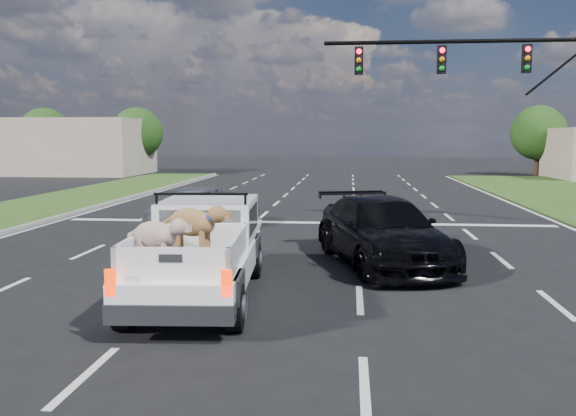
% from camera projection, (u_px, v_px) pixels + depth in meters
% --- Properties ---
extents(ground, '(160.00, 160.00, 0.00)m').
position_uv_depth(ground, '(266.00, 297.00, 11.45)').
color(ground, black).
rests_on(ground, ground).
extents(road_markings, '(17.75, 60.00, 0.01)m').
position_uv_depth(road_markings, '(297.00, 239.00, 17.93)').
color(road_markings, silver).
rests_on(road_markings, ground).
extents(traffic_signal, '(9.11, 0.31, 7.00)m').
position_uv_depth(traffic_signal, '(519.00, 85.00, 20.54)').
color(traffic_signal, black).
rests_on(traffic_signal, ground).
extents(building_left, '(10.00, 8.00, 4.40)m').
position_uv_depth(building_left, '(80.00, 147.00, 48.78)').
color(building_left, '#BDA890').
rests_on(building_left, ground).
extents(tree_far_b, '(4.20, 4.20, 5.40)m').
position_uv_depth(tree_far_b, '(45.00, 133.00, 51.03)').
color(tree_far_b, '#332114').
rests_on(tree_far_b, ground).
extents(tree_far_c, '(4.20, 4.20, 5.40)m').
position_uv_depth(tree_far_c, '(137.00, 133.00, 50.23)').
color(tree_far_c, '#332114').
rests_on(tree_far_c, ground).
extents(tree_far_d, '(4.20, 4.20, 5.40)m').
position_uv_depth(tree_far_d, '(539.00, 133.00, 46.99)').
color(tree_far_d, '#332114').
rests_on(tree_far_d, ground).
extents(pickup_truck, '(2.30, 5.36, 1.96)m').
position_uv_depth(pickup_truck, '(201.00, 248.00, 11.42)').
color(pickup_truck, black).
rests_on(pickup_truck, ground).
extents(silver_sedan, '(2.65, 4.56, 1.46)m').
position_uv_depth(silver_sedan, '(193.00, 207.00, 19.82)').
color(silver_sedan, silver).
rests_on(silver_sedan, ground).
extents(black_coupe, '(3.62, 5.79, 1.57)m').
position_uv_depth(black_coupe, '(382.00, 231.00, 14.33)').
color(black_coupe, black).
rests_on(black_coupe, ground).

